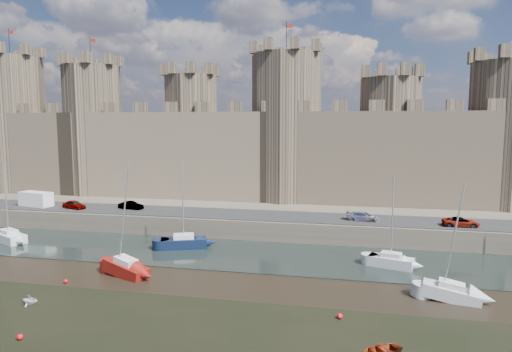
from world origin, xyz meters
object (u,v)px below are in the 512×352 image
object	(u,v)px
car_3	(461,222)
car_1	(131,206)
car_2	(363,216)
sailboat_1	(184,242)
sailboat_0	(9,236)
van	(36,199)
sailboat_2	(391,260)
sailboat_5	(451,292)
car_0	(74,205)
sailboat_4	(126,268)

from	to	relation	value
car_3	car_1	bearing A→B (deg)	85.84
car_3	car_2	bearing A→B (deg)	83.83
sailboat_1	sailboat_0	bearing A→B (deg)	164.03
van	sailboat_2	bearing A→B (deg)	-0.88
car_1	van	size ratio (longest dim) A/B	0.72
sailboat_5	sailboat_0	bearing A→B (deg)	-178.80
car_0	sailboat_2	bearing A→B (deg)	-84.73
car_2	van	xyz separation A→B (m)	(-47.06, 0.14, 0.50)
sailboat_1	sailboat_4	distance (m)	10.42
sailboat_1	van	bearing A→B (deg)	141.57
car_0	sailboat_2	xyz separation A→B (m)	(43.01, -10.06, -2.36)
car_3	sailboat_0	world-z (taller)	sailboat_0
sailboat_1	sailboat_2	xyz separation A→B (m)	(23.44, -2.26, -0.05)
car_0	sailboat_5	world-z (taller)	sailboat_5
car_0	car_1	bearing A→B (deg)	-62.11
sailboat_2	sailboat_5	world-z (taller)	sailboat_5
sailboat_4	sailboat_5	world-z (taller)	sailboat_4
car_3	sailboat_0	xyz separation A→B (m)	(-54.52, -9.26, -2.30)
car_0	sailboat_1	world-z (taller)	sailboat_1
car_0	car_2	xyz separation A→B (m)	(40.37, 0.46, -0.04)
car_2	car_3	xyz separation A→B (m)	(11.31, -0.85, -0.02)
sailboat_5	car_1	bearing A→B (deg)	164.37
car_1	car_2	xyz separation A→B (m)	(32.25, -0.89, 0.00)
car_1	car_3	bearing A→B (deg)	-83.82
sailboat_1	sailboat_4	bearing A→B (deg)	-122.04
van	sailboat_1	world-z (taller)	sailboat_1
sailboat_1	car_1	bearing A→B (deg)	120.68
van	sailboat_1	bearing A→B (deg)	-6.51
car_0	sailboat_4	bearing A→B (deg)	-117.36
car_3	sailboat_2	distance (m)	13.19
car_2	car_3	distance (m)	11.34
car_1	sailboat_2	distance (m)	36.78
car_2	sailboat_1	xyz separation A→B (m)	(-20.81, -8.26, -2.27)
car_3	sailboat_5	bearing A→B (deg)	164.13
sailboat_0	sailboat_5	distance (m)	50.82
car_0	sailboat_4	world-z (taller)	sailboat_4
car_3	sailboat_4	bearing A→B (deg)	115.41
van	sailboat_4	size ratio (longest dim) A/B	0.45
car_1	car_0	bearing A→B (deg)	107.92
sailboat_4	sailboat_5	size ratio (longest dim) A/B	1.12
car_3	sailboat_4	xyz separation A→B (m)	(-34.16, -17.62, -2.27)
car_0	car_3	size ratio (longest dim) A/B	0.91
car_1	sailboat_1	distance (m)	14.83
car_1	car_3	distance (m)	43.59
car_3	van	world-z (taller)	van
car_2	sailboat_0	distance (m)	44.44
car_0	sailboat_1	bearing A→B (deg)	-93.29
sailboat_4	sailboat_5	distance (m)	29.78
sailboat_1	sailboat_4	world-z (taller)	sailboat_4
van	sailboat_0	xyz separation A→B (m)	(3.85, -10.25, -2.82)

